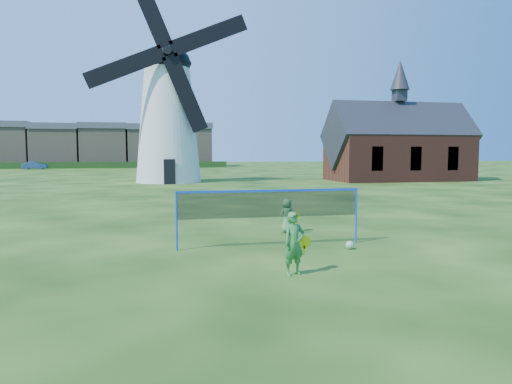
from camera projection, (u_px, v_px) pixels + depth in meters
The scene contains 10 objects.
ground at pixel (252, 252), 11.83m from camera, with size 220.00×220.00×0.00m, color black.
windmill at pixel (168, 114), 38.92m from camera, with size 12.94×5.47×17.03m.
chapel at pixel (398, 147), 41.75m from camera, with size 12.72×6.17×10.75m.
badminton_net at pixel (270, 205), 12.43m from camera, with size 5.05×0.05×1.55m.
player_girl at pixel (294, 244), 9.56m from camera, with size 0.70×0.44×1.33m.
player_boy at pixel (287, 216), 14.61m from camera, with size 0.66×0.48×1.09m.
play_ball at pixel (350, 245), 12.16m from camera, with size 0.22×0.22×0.22m, color green.
terraced_houses at pixel (32, 145), 76.92m from camera, with size 59.17×8.40×7.88m.
hedge at pixel (29, 165), 71.52m from camera, with size 62.00×0.80×1.00m, color #193814.
car_right at pixel (35, 165), 69.06m from camera, with size 1.23×3.54×1.17m, color navy.
Camera 1 is at (-2.34, -11.42, 2.56)m, focal length 32.33 mm.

